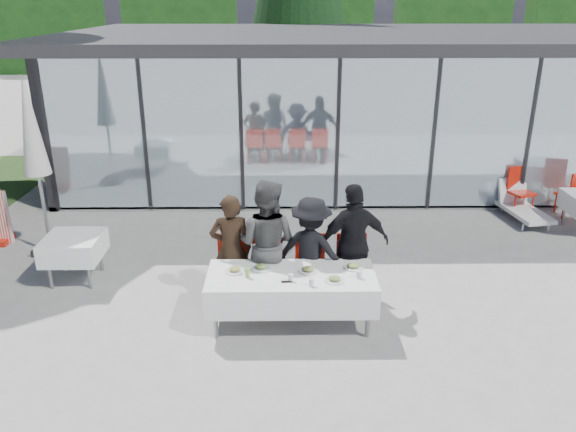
# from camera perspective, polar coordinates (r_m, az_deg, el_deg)

# --- Properties ---
(ground) EXTENTS (90.00, 90.00, 0.00)m
(ground) POSITION_cam_1_polar(r_m,az_deg,el_deg) (8.24, 0.14, -9.34)
(ground) COLOR #9A9892
(ground) RESTS_ON ground
(pavilion) EXTENTS (14.80, 8.80, 3.44)m
(pavilion) POSITION_cam_1_polar(r_m,az_deg,el_deg) (15.55, 7.33, 13.48)
(pavilion) COLOR gray
(pavilion) RESTS_ON ground
(treeline) EXTENTS (62.50, 2.00, 4.40)m
(treeline) POSITION_cam_1_polar(r_m,az_deg,el_deg) (35.21, -3.96, 17.91)
(treeline) COLOR #133611
(treeline) RESTS_ON ground
(dining_table) EXTENTS (2.26, 0.96, 0.75)m
(dining_table) POSITION_cam_1_polar(r_m,az_deg,el_deg) (7.63, 0.34, -7.37)
(dining_table) COLOR white
(dining_table) RESTS_ON ground
(diner_a) EXTENTS (0.67, 0.67, 1.66)m
(diner_a) POSITION_cam_1_polar(r_m,az_deg,el_deg) (8.10, -5.79, -3.42)
(diner_a) COLOR black
(diner_a) RESTS_ON ground
(diner_chair_a) EXTENTS (0.44, 0.44, 0.97)m
(diner_chair_a) POSITION_cam_1_polar(r_m,az_deg,el_deg) (8.33, -5.65, -4.91)
(diner_chair_a) COLOR red
(diner_chair_a) RESTS_ON ground
(diner_b) EXTENTS (1.16, 1.16, 1.87)m
(diner_b) POSITION_cam_1_polar(r_m,az_deg,el_deg) (8.02, -2.21, -2.73)
(diner_b) COLOR #4F4F4F
(diner_b) RESTS_ON ground
(diner_chair_b) EXTENTS (0.44, 0.44, 0.97)m
(diner_chair_b) POSITION_cam_1_polar(r_m,az_deg,el_deg) (8.30, -2.15, -4.91)
(diner_chair_b) COLOR red
(diner_chair_b) RESTS_ON ground
(diner_c) EXTENTS (1.33, 1.33, 1.61)m
(diner_c) POSITION_cam_1_polar(r_m,az_deg,el_deg) (8.09, 2.34, -3.55)
(diner_c) COLOR black
(diner_c) RESTS_ON ground
(diner_chair_c) EXTENTS (0.44, 0.44, 0.97)m
(diner_chair_c) POSITION_cam_1_polar(r_m,az_deg,el_deg) (8.31, 2.28, -4.88)
(diner_chair_c) COLOR red
(diner_chair_c) RESTS_ON ground
(diner_d) EXTENTS (1.27, 1.27, 1.81)m
(diner_d) POSITION_cam_1_polar(r_m,az_deg,el_deg) (8.10, 6.68, -2.88)
(diner_d) COLOR black
(diner_d) RESTS_ON ground
(diner_chair_d) EXTENTS (0.44, 0.44, 0.97)m
(diner_chair_d) POSITION_cam_1_polar(r_m,az_deg,el_deg) (8.36, 6.48, -4.84)
(diner_chair_d) COLOR red
(diner_chair_d) RESTS_ON ground
(plate_a) EXTENTS (0.26, 0.26, 0.07)m
(plate_a) POSITION_cam_1_polar(r_m,az_deg,el_deg) (7.63, -5.42, -5.48)
(plate_a) COLOR silver
(plate_a) RESTS_ON dining_table
(plate_b) EXTENTS (0.26, 0.26, 0.07)m
(plate_b) POSITION_cam_1_polar(r_m,az_deg,el_deg) (7.68, -2.78, -5.23)
(plate_b) COLOR silver
(plate_b) RESTS_ON dining_table
(plate_c) EXTENTS (0.26, 0.26, 0.07)m
(plate_c) POSITION_cam_1_polar(r_m,az_deg,el_deg) (7.61, 2.06, -5.47)
(plate_c) COLOR silver
(plate_c) RESTS_ON dining_table
(plate_d) EXTENTS (0.26, 0.26, 0.07)m
(plate_d) POSITION_cam_1_polar(r_m,az_deg,el_deg) (7.75, 6.65, -5.10)
(plate_d) COLOR silver
(plate_d) RESTS_ON dining_table
(plate_extra) EXTENTS (0.26, 0.26, 0.07)m
(plate_extra) POSITION_cam_1_polar(r_m,az_deg,el_deg) (7.38, 4.74, -6.42)
(plate_extra) COLOR silver
(plate_extra) RESTS_ON dining_table
(juice_bottle) EXTENTS (0.06, 0.06, 0.14)m
(juice_bottle) POSITION_cam_1_polar(r_m,az_deg,el_deg) (7.45, -4.14, -5.77)
(juice_bottle) COLOR #82B94D
(juice_bottle) RESTS_ON dining_table
(drinking_glasses) EXTENTS (0.97, 0.29, 0.10)m
(drinking_glasses) POSITION_cam_1_polar(r_m,az_deg,el_deg) (7.34, 3.34, -6.32)
(drinking_glasses) COLOR silver
(drinking_glasses) RESTS_ON dining_table
(folded_eyeglasses) EXTENTS (0.14, 0.03, 0.01)m
(folded_eyeglasses) POSITION_cam_1_polar(r_m,az_deg,el_deg) (7.34, -0.15, -6.69)
(folded_eyeglasses) COLOR black
(folded_eyeglasses) RESTS_ON dining_table
(spare_table_left) EXTENTS (0.86, 0.86, 0.74)m
(spare_table_left) POSITION_cam_1_polar(r_m,az_deg,el_deg) (9.41, -20.95, -3.02)
(spare_table_left) COLOR white
(spare_table_left) RESTS_ON ground
(spare_chair_a) EXTENTS (0.57, 0.57, 0.97)m
(spare_chair_a) POSITION_cam_1_polar(r_m,az_deg,el_deg) (12.57, 22.40, 2.68)
(spare_chair_a) COLOR red
(spare_chair_a) RESTS_ON ground
(spare_chair_b) EXTENTS (0.53, 0.53, 0.97)m
(spare_chair_b) POSITION_cam_1_polar(r_m,az_deg,el_deg) (12.73, 27.07, 2.15)
(spare_chair_b) COLOR red
(spare_chair_b) RESTS_ON ground
(market_umbrella) EXTENTS (0.50, 0.50, 3.00)m
(market_umbrella) POSITION_cam_1_polar(r_m,az_deg,el_deg) (10.22, -24.49, 6.95)
(market_umbrella) COLOR black
(market_umbrella) RESTS_ON ground
(lounger) EXTENTS (0.79, 1.40, 0.72)m
(lounger) POSITION_cam_1_polar(r_m,az_deg,el_deg) (12.37, 22.60, 0.97)
(lounger) COLOR white
(lounger) RESTS_ON ground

